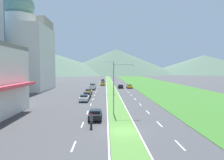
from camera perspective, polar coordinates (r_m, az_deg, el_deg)
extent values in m
plane|color=#424244|center=(25.46, 3.03, -13.72)|extent=(600.00, 600.00, 0.00)
cube|color=#518438|center=(84.64, -0.36, -1.91)|extent=(3.20, 240.00, 0.06)
cube|color=#387028|center=(87.59, 13.25, -1.82)|extent=(24.00, 240.00, 0.06)
cube|color=silver|center=(21.25, -10.36, -17.21)|extent=(0.16, 2.80, 0.01)
cube|color=silver|center=(28.54, -8.00, -11.88)|extent=(0.16, 2.80, 0.01)
cube|color=silver|center=(36.01, -6.65, -8.73)|extent=(0.16, 2.80, 0.01)
cube|color=silver|center=(43.56, -5.78, -6.67)|extent=(0.16, 2.80, 0.01)
cube|color=silver|center=(51.15, -5.17, -5.21)|extent=(0.16, 2.80, 0.01)
cube|color=silver|center=(58.78, -4.72, -4.13)|extent=(0.16, 2.80, 0.01)
cube|color=silver|center=(66.42, -4.38, -3.30)|extent=(0.16, 2.80, 0.01)
cube|color=silver|center=(74.08, -4.11, -2.64)|extent=(0.16, 2.80, 0.01)
cube|color=silver|center=(81.74, -3.88, -2.11)|extent=(0.16, 2.80, 0.01)
cube|color=silver|center=(89.42, -3.70, -1.66)|extent=(0.16, 2.80, 0.01)
cube|color=silver|center=(97.09, -3.55, -1.29)|extent=(0.16, 2.80, 0.01)
cube|color=silver|center=(104.78, -3.41, -0.97)|extent=(0.16, 2.80, 0.01)
cube|color=silver|center=(112.46, -3.30, -0.69)|extent=(0.16, 2.80, 0.01)
cube|color=silver|center=(120.15, -3.20, -0.45)|extent=(0.16, 2.80, 0.01)
cube|color=silver|center=(22.21, 17.89, -16.40)|extent=(0.16, 2.80, 0.01)
cube|color=silver|center=(29.27, 12.71, -11.55)|extent=(0.16, 2.80, 0.01)
cube|color=silver|center=(36.58, 9.67, -8.57)|extent=(0.16, 2.80, 0.01)
cube|color=silver|center=(44.03, 7.67, -6.57)|extent=(0.16, 2.80, 0.01)
cube|color=silver|center=(51.56, 6.27, -5.15)|extent=(0.16, 2.80, 0.01)
cube|color=silver|center=(59.13, 5.22, -4.09)|extent=(0.16, 2.80, 0.01)
cube|color=silver|center=(66.74, 4.42, -3.27)|extent=(0.16, 2.80, 0.01)
cube|color=silver|center=(74.36, 3.78, -2.62)|extent=(0.16, 2.80, 0.01)
cube|color=silver|center=(82.00, 3.26, -2.09)|extent=(0.16, 2.80, 0.01)
cube|color=silver|center=(89.65, 2.83, -1.65)|extent=(0.16, 2.80, 0.01)
cube|color=silver|center=(97.31, 2.47, -1.28)|extent=(0.16, 2.80, 0.01)
cube|color=silver|center=(104.98, 2.16, -0.96)|extent=(0.16, 2.80, 0.01)
cube|color=silver|center=(112.65, 1.89, -0.68)|extent=(0.16, 2.80, 0.01)
cube|color=silver|center=(120.32, 1.66, -0.44)|extent=(0.16, 2.80, 0.01)
cube|color=silver|center=(84.61, -1.54, -1.92)|extent=(0.16, 240.00, 0.01)
cube|color=silver|center=(84.70, 0.83, -1.92)|extent=(0.16, 240.00, 0.01)
cube|color=silver|center=(79.56, -23.61, 5.30)|extent=(19.46, 19.46, 21.63)
cylinder|color=beige|center=(81.14, -23.81, 14.40)|extent=(10.74, 10.74, 4.09)
sphere|color=slate|center=(82.32, -23.90, 17.89)|extent=(10.23, 10.23, 10.23)
cube|color=#9E9384|center=(103.20, -20.60, 7.01)|extent=(15.12, 15.12, 29.63)
cone|color=#516B56|center=(286.60, -17.53, 4.44)|extent=(190.61, 190.61, 30.01)
cone|color=#516B56|center=(297.34, 1.10, 4.97)|extent=(169.24, 169.24, 34.58)
cone|color=#516B56|center=(331.88, 23.61, 3.87)|extent=(169.03, 169.03, 27.04)
cylinder|color=#99999E|center=(33.83, 0.44, -2.47)|extent=(0.18, 0.18, 8.18)
cylinder|color=#99999E|center=(33.91, 3.14, 4.21)|extent=(3.20, 0.36, 0.10)
ellipsoid|color=silver|center=(34.21, 5.78, 3.85)|extent=(0.56, 0.28, 0.20)
cylinder|color=#99999E|center=(63.40, 0.40, 0.75)|extent=(0.18, 0.18, 9.60)
cylinder|color=#99999E|center=(63.30, -0.84, 4.96)|extent=(2.73, 0.21, 0.10)
ellipsoid|color=silver|center=(63.23, -2.07, 4.78)|extent=(0.56, 0.28, 0.20)
cube|color=black|center=(79.77, 2.34, -1.77)|extent=(1.80, 4.20, 0.64)
cube|color=black|center=(79.89, 2.34, -1.38)|extent=(1.55, 1.85, 0.42)
cylinder|color=black|center=(78.57, 3.04, -2.08)|extent=(0.22, 0.64, 0.64)
cylinder|color=black|center=(78.44, 1.78, -2.09)|extent=(0.22, 0.64, 0.64)
cylinder|color=black|center=(81.15, 2.89, -1.92)|extent=(0.22, 0.64, 0.64)
cylinder|color=black|center=(81.03, 1.67, -1.92)|extent=(0.22, 0.64, 0.64)
cube|color=yellow|center=(79.95, 4.74, -1.76)|extent=(1.89, 4.09, 0.66)
cube|color=black|center=(80.07, 4.73, -1.37)|extent=(1.63, 1.80, 0.41)
cylinder|color=black|center=(78.84, 5.50, -2.07)|extent=(0.22, 0.64, 0.64)
cylinder|color=black|center=(78.63, 4.18, -2.08)|extent=(0.22, 0.64, 0.64)
cylinder|color=black|center=(81.34, 5.27, -1.91)|extent=(0.22, 0.64, 0.64)
cylinder|color=black|center=(81.14, 4.00, -1.92)|extent=(0.22, 0.64, 0.64)
cube|color=yellow|center=(93.71, -2.52, -1.03)|extent=(1.90, 4.67, 0.73)
cube|color=black|center=(93.49, -2.52, -0.68)|extent=(1.63, 2.05, 0.41)
cylinder|color=black|center=(95.20, -3.05, -1.18)|extent=(0.22, 0.64, 0.64)
cylinder|color=black|center=(95.17, -1.96, -1.18)|extent=(0.22, 0.64, 0.64)
cylinder|color=black|center=(92.31, -3.10, -1.32)|extent=(0.22, 0.64, 0.64)
cylinder|color=black|center=(92.29, -1.96, -1.31)|extent=(0.22, 0.64, 0.64)
cube|color=navy|center=(82.71, -5.14, -1.62)|extent=(1.77, 4.56, 0.62)
cube|color=black|center=(82.48, -5.15, -1.22)|extent=(1.52, 2.01, 0.55)
cylinder|color=black|center=(84.19, -5.66, -1.75)|extent=(0.22, 0.64, 0.64)
cylinder|color=black|center=(84.09, -4.51, -1.75)|extent=(0.22, 0.64, 0.64)
cylinder|color=black|center=(81.38, -5.80, -1.91)|extent=(0.22, 0.64, 0.64)
cylinder|color=black|center=(81.28, -4.60, -1.92)|extent=(0.22, 0.64, 0.64)
cube|color=black|center=(31.11, -4.54, -9.35)|extent=(1.78, 4.39, 0.70)
cube|color=black|center=(30.83, -4.57, -8.41)|extent=(1.53, 1.93, 0.42)
cylinder|color=black|center=(32.57, -5.95, -9.42)|extent=(0.22, 0.64, 0.64)
cylinder|color=black|center=(32.49, -2.90, -9.44)|extent=(0.22, 0.64, 0.64)
cylinder|color=black|center=(29.92, -6.34, -10.55)|extent=(0.22, 0.64, 0.64)
cylinder|color=black|center=(29.84, -3.00, -10.57)|extent=(0.22, 0.64, 0.64)
cube|color=black|center=(53.82, -6.76, -4.12)|extent=(1.72, 4.31, 0.65)
cube|color=black|center=(53.58, -6.78, -3.53)|extent=(1.48, 1.90, 0.49)
cylinder|color=black|center=(55.26, -7.49, -4.28)|extent=(0.22, 0.64, 0.64)
cylinder|color=black|center=(55.12, -5.78, -4.29)|extent=(0.22, 0.64, 0.64)
cylinder|color=black|center=(52.62, -7.78, -4.65)|extent=(0.22, 0.64, 0.64)
cylinder|color=black|center=(52.48, -5.98, -4.66)|extent=(0.22, 0.64, 0.64)
cube|color=maroon|center=(117.98, -2.51, -0.18)|extent=(1.71, 4.42, 0.74)
cube|color=black|center=(117.77, -2.51, 0.11)|extent=(1.47, 1.94, 0.47)
cylinder|color=black|center=(119.38, -2.89, -0.32)|extent=(0.22, 0.64, 0.64)
cylinder|color=black|center=(119.36, -2.11, -0.32)|extent=(0.22, 0.64, 0.64)
cylinder|color=black|center=(116.65, -2.92, -0.40)|extent=(0.22, 0.64, 0.64)
cylinder|color=black|center=(116.62, -2.11, -0.40)|extent=(0.22, 0.64, 0.64)
cube|color=slate|center=(106.86, -2.41, -0.52)|extent=(1.76, 4.18, 0.75)
cube|color=black|center=(106.65, -2.41, -0.20)|extent=(1.51, 1.84, 0.46)
cylinder|color=black|center=(108.19, -2.85, -0.67)|extent=(0.22, 0.64, 0.64)
cylinder|color=black|center=(108.17, -1.96, -0.67)|extent=(0.22, 0.64, 0.64)
cylinder|color=black|center=(105.60, -2.88, -0.76)|extent=(0.22, 0.64, 0.64)
cylinder|color=black|center=(105.58, -1.96, -0.76)|extent=(0.22, 0.64, 0.64)
cube|color=#C6842D|center=(61.62, -6.35, -3.16)|extent=(1.89, 4.18, 0.74)
cube|color=black|center=(61.40, -6.36, -2.65)|extent=(1.62, 1.84, 0.41)
cylinder|color=black|center=(63.02, -7.07, -3.37)|extent=(0.22, 0.64, 0.64)
cylinder|color=black|center=(62.88, -5.42, -3.38)|extent=(0.22, 0.64, 0.64)
cylinder|color=black|center=(60.46, -7.30, -3.64)|extent=(0.22, 0.64, 0.64)
cylinder|color=black|center=(60.32, -5.58, -3.65)|extent=(0.22, 0.64, 0.64)
cube|color=silver|center=(48.20, -7.49, -4.93)|extent=(1.89, 4.68, 0.71)
cube|color=black|center=(47.94, -7.52, -4.27)|extent=(1.62, 2.06, 0.46)
cylinder|color=black|center=(49.78, -8.37, -5.09)|extent=(0.22, 0.64, 0.64)
cylinder|color=black|center=(49.60, -6.28, -5.11)|extent=(0.22, 0.64, 0.64)
cylinder|color=black|center=(46.93, -8.77, -5.59)|extent=(0.22, 0.64, 0.64)
cylinder|color=black|center=(46.74, -6.56, -5.61)|extent=(0.22, 0.64, 0.64)
cube|color=silver|center=(74.97, -5.32, -1.97)|extent=(2.00, 5.40, 0.80)
cube|color=black|center=(76.50, -5.25, -1.27)|extent=(1.84, 2.00, 0.80)
cube|color=silver|center=(73.89, -6.10, -1.56)|extent=(0.10, 3.20, 0.44)
cube|color=silver|center=(73.78, -4.64, -1.56)|extent=(0.10, 3.20, 0.44)
cube|color=silver|center=(72.29, -5.45, -1.66)|extent=(1.84, 0.10, 0.44)
cylinder|color=black|center=(76.69, -5.96, -2.16)|extent=(0.26, 0.80, 0.80)
cylinder|color=black|center=(76.57, -4.52, -2.16)|extent=(0.26, 0.80, 0.80)
cylinder|color=black|center=(73.47, -6.14, -2.39)|extent=(0.26, 0.80, 0.80)
cylinder|color=black|center=(73.35, -4.65, -2.39)|extent=(0.26, 0.80, 0.80)
cylinder|color=black|center=(27.59, -5.51, -11.76)|extent=(0.10, 0.60, 0.60)
cylinder|color=black|center=(26.24, -5.71, -12.54)|extent=(0.12, 0.60, 0.60)
cube|color=black|center=(26.87, -5.61, -11.78)|extent=(0.20, 1.12, 0.25)
ellipsoid|color=black|center=(26.98, -5.58, -10.94)|extent=(0.24, 0.44, 0.24)
cube|color=#4C4C51|center=(26.60, -5.63, -10.33)|extent=(0.36, 0.28, 0.70)
sphere|color=red|center=(26.54, -5.63, -9.31)|extent=(0.26, 0.26, 0.26)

